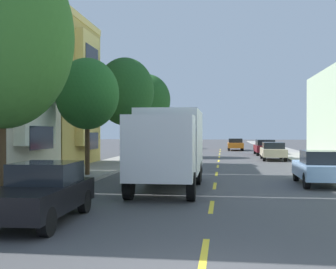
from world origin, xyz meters
The scene contains 15 objects.
ground_plane centered at (0.00, 30.00, 0.00)m, with size 160.00×160.00×0.00m, color #424244.
sidewalk_left centered at (-7.10, 28.00, 0.07)m, with size 3.20×120.00×0.14m, color gray.
sidewalk_right centered at (7.10, 28.00, 0.07)m, with size 3.20×120.00×0.14m, color gray.
lane_centerline_dashes centered at (0.00, 24.50, 0.00)m, with size 0.14×47.20×0.01m.
street_tree_nearest centered at (-6.40, 6.20, 5.26)m, with size 4.39×4.39×7.99m.
street_tree_second centered at (-6.40, 14.40, 4.18)m, with size 3.18×3.18×5.84m.
street_tree_third centered at (-6.40, 22.61, 5.06)m, with size 4.03×4.03×7.27m.
street_tree_farthest centered at (-6.40, 30.81, 5.07)m, with size 4.24×4.24×7.23m.
delivery_box_truck centered at (-1.80, 11.01, 1.84)m, with size 2.49×7.53×3.19m.
parked_sedan_champagne centered at (4.31, 28.51, 0.75)m, with size 1.92×4.55×1.43m.
parked_wagon_burgundy centered at (4.34, 35.69, 0.80)m, with size 1.84×4.71×1.50m.
parked_hatchback_white centered at (-4.21, 49.02, 0.76)m, with size 1.78×4.02×1.50m.
parked_hatchback_sky centered at (4.46, 12.74, 0.76)m, with size 1.81×4.03×1.50m.
parked_hatchback_black centered at (-4.30, 4.31, 0.76)m, with size 1.83×4.04×1.50m.
moving_orange_sedan centered at (1.80, 45.26, 0.75)m, with size 1.80×4.50×1.43m.
Camera 1 is at (0.36, -6.00, 2.33)m, focal length 45.13 mm.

